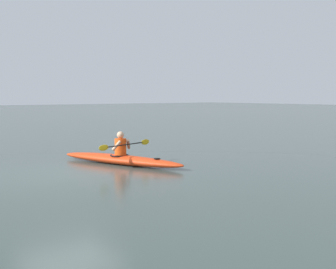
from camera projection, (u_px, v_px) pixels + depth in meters
ground_plane at (69, 173)px, 12.36m from camera, size 160.00×160.00×0.00m
kayak at (120, 159)px, 13.96m from camera, size 1.99×4.51×0.29m
kayaker at (121, 145)px, 13.90m from camera, size 2.22×0.75×0.70m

